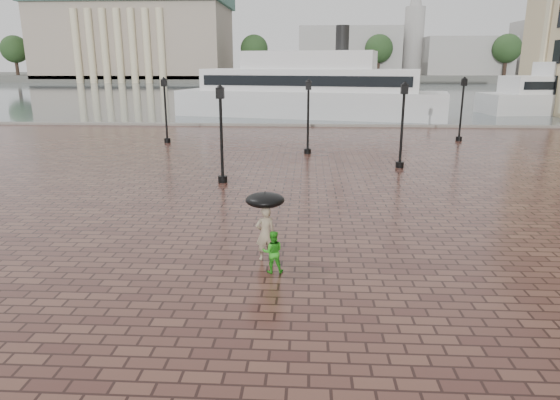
% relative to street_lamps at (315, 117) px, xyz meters
% --- Properties ---
extents(ground, '(300.00, 300.00, 0.00)m').
position_rel_street_lamps_xyz_m(ground, '(1.60, -17.60, -2.33)').
color(ground, '#3D211C').
rests_on(ground, ground).
extents(harbour_water, '(240.00, 240.00, 0.00)m').
position_rel_street_lamps_xyz_m(harbour_water, '(1.60, 74.40, -2.33)').
color(harbour_water, '#4E5B5E').
rests_on(harbour_water, ground).
extents(quay_edge, '(80.00, 0.60, 0.30)m').
position_rel_street_lamps_xyz_m(quay_edge, '(1.60, 14.40, -2.33)').
color(quay_edge, slate).
rests_on(quay_edge, ground).
extents(far_shore, '(300.00, 60.00, 2.00)m').
position_rel_street_lamps_xyz_m(far_shore, '(1.60, 142.40, -1.33)').
color(far_shore, '#4C4C47').
rests_on(far_shore, ground).
extents(museum, '(57.00, 32.50, 26.00)m').
position_rel_street_lamps_xyz_m(museum, '(-53.40, 127.01, 11.58)').
color(museum, gray).
rests_on(museum, ground).
extents(distant_skyline, '(102.50, 22.00, 33.00)m').
position_rel_street_lamps_xyz_m(distant_skyline, '(49.74, 132.40, 7.13)').
color(distant_skyline, '#9B9893').
rests_on(distant_skyline, ground).
extents(far_trees, '(188.00, 8.00, 13.50)m').
position_rel_street_lamps_xyz_m(far_trees, '(1.60, 120.40, 7.09)').
color(far_trees, '#2D2119').
rests_on(far_trees, ground).
extents(street_lamps, '(21.44, 14.44, 4.40)m').
position_rel_street_lamps_xyz_m(street_lamps, '(0.00, 0.00, 0.00)').
color(street_lamps, black).
rests_on(street_lamps, ground).
extents(adult_pedestrian, '(0.67, 0.56, 1.57)m').
position_rel_street_lamps_xyz_m(adult_pedestrian, '(-1.56, -17.11, -1.54)').
color(adult_pedestrian, gray).
rests_on(adult_pedestrian, ground).
extents(child_pedestrian, '(0.61, 0.50, 1.17)m').
position_rel_street_lamps_xyz_m(child_pedestrian, '(-1.29, -18.01, -1.74)').
color(child_pedestrian, green).
rests_on(child_pedestrian, ground).
extents(ferry_near, '(28.52, 12.55, 9.10)m').
position_rel_street_lamps_xyz_m(ferry_near, '(-0.33, 22.78, 0.41)').
color(ferry_near, silver).
rests_on(ferry_near, ground).
extents(umbrella, '(1.10, 1.10, 1.11)m').
position_rel_street_lamps_xyz_m(umbrella, '(-1.56, -17.11, -0.56)').
color(umbrella, black).
rests_on(umbrella, ground).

